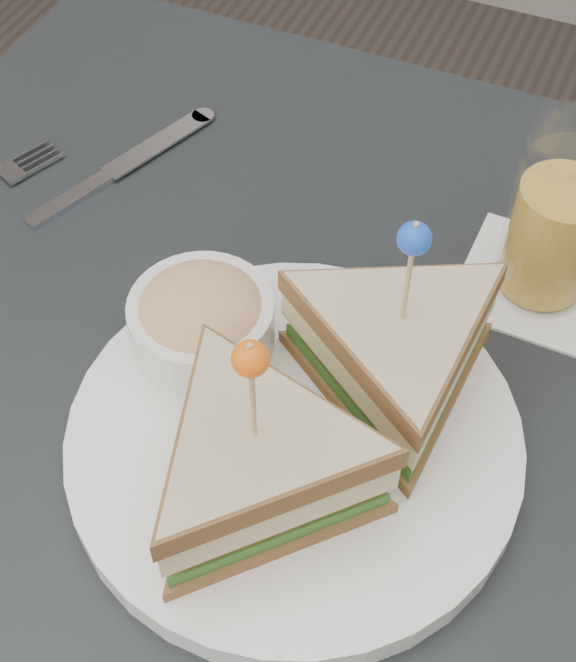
# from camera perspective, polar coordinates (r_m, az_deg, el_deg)

# --- Properties ---
(table) EXTENTS (0.80, 0.80, 0.75)m
(table) POSITION_cam_1_polar(r_m,az_deg,el_deg) (0.72, -1.05, -6.55)
(table) COLOR black
(table) RESTS_ON ground
(plate_meal) EXTENTS (0.37, 0.37, 0.18)m
(plate_meal) POSITION_cam_1_polar(r_m,az_deg,el_deg) (0.59, 1.23, -4.63)
(plate_meal) COLOR white
(plate_meal) RESTS_ON table
(cutlery_knife) EXTENTS (0.09, 0.20, 0.01)m
(cutlery_knife) POSITION_cam_1_polar(r_m,az_deg,el_deg) (0.82, -10.58, 9.76)
(cutlery_knife) COLOR silver
(cutlery_knife) RESTS_ON table
(drink_set) EXTENTS (0.12, 0.12, 0.15)m
(drink_set) POSITION_cam_1_polar(r_m,az_deg,el_deg) (0.70, 16.31, 6.36)
(drink_set) COLOR white
(drink_set) RESTS_ON table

